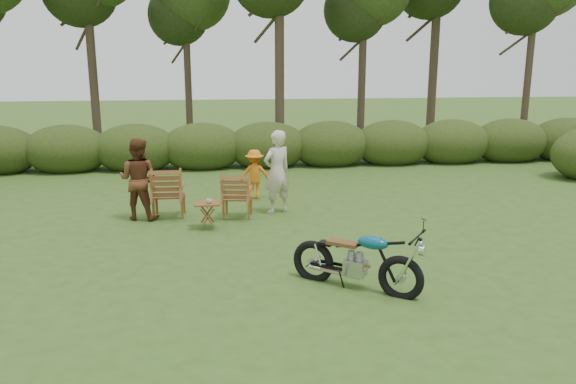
{
  "coord_description": "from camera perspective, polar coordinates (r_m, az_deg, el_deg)",
  "views": [
    {
      "loc": [
        -1.58,
        -8.23,
        3.23
      ],
      "look_at": [
        -0.31,
        1.59,
        0.9
      ],
      "focal_mm": 35.0,
      "sensor_mm": 36.0,
      "label": 1
    }
  ],
  "objects": [
    {
      "name": "tree_line",
      "position": [
        18.09,
        -0.78,
        15.07
      ],
      "size": [
        22.52,
        11.62,
        8.14
      ],
      "color": "#3C2E20",
      "rests_on": "ground"
    },
    {
      "name": "lawn_chair_left",
      "position": [
        12.19,
        -11.93,
        -2.42
      ],
      "size": [
        0.76,
        0.76,
        1.07
      ],
      "primitive_type": null,
      "rotation": [
        0.0,
        0.0,
        3.11
      ],
      "color": "brown",
      "rests_on": "ground"
    },
    {
      "name": "side_table",
      "position": [
        11.11,
        -8.18,
        -2.39
      ],
      "size": [
        0.52,
        0.45,
        0.53
      ],
      "primitive_type": null,
      "rotation": [
        0.0,
        0.0,
        0.03
      ],
      "color": "#5D3117",
      "rests_on": "ground"
    },
    {
      "name": "cup",
      "position": [
        10.98,
        -8.01,
        -0.9
      ],
      "size": [
        0.14,
        0.14,
        0.09
      ],
      "primitive_type": "imported",
      "rotation": [
        0.0,
        0.0,
        0.18
      ],
      "color": "#C1B69E",
      "rests_on": "side_table"
    },
    {
      "name": "child",
      "position": [
        13.47,
        -3.38,
        -0.65
      ],
      "size": [
        0.77,
        0.45,
        1.18
      ],
      "primitive_type": "imported",
      "rotation": [
        0.0,
        0.0,
        3.15
      ],
      "color": "orange",
      "rests_on": "ground"
    },
    {
      "name": "adult_a",
      "position": [
        12.22,
        -1.1,
        -2.08
      ],
      "size": [
        0.78,
        0.7,
        1.8
      ],
      "primitive_type": "imported",
      "rotation": [
        0.0,
        0.0,
        3.65
      ],
      "color": "beige",
      "rests_on": "ground"
    },
    {
      "name": "motorcycle",
      "position": [
        8.36,
        6.8,
        -9.59
      ],
      "size": [
        1.97,
        1.72,
        1.09
      ],
      "primitive_type": null,
      "rotation": [
        0.0,
        0.0,
        -0.64
      ],
      "color": "#0C80A1",
      "rests_on": "ground"
    },
    {
      "name": "adult_b",
      "position": [
        12.14,
        -14.74,
        -2.64
      ],
      "size": [
        0.97,
        0.85,
        1.69
      ],
      "primitive_type": "imported",
      "rotation": [
        0.0,
        0.0,
        2.85
      ],
      "color": "#552D18",
      "rests_on": "ground"
    },
    {
      "name": "ground",
      "position": [
        8.98,
        3.33,
        -7.86
      ],
      "size": [
        80.0,
        80.0,
        0.0
      ],
      "primitive_type": "plane",
      "color": "#304B19",
      "rests_on": "ground"
    },
    {
      "name": "lawn_chair_right",
      "position": [
        11.93,
        -5.13,
        -2.52
      ],
      "size": [
        0.77,
        0.77,
        0.97
      ],
      "primitive_type": null,
      "rotation": [
        0.0,
        0.0,
        2.98
      ],
      "color": "brown",
      "rests_on": "ground"
    }
  ]
}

